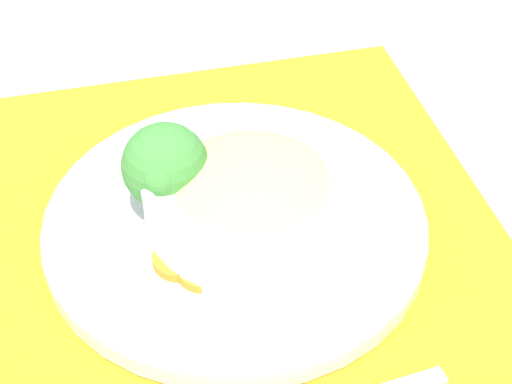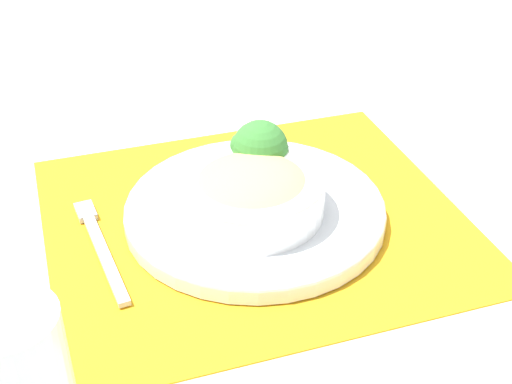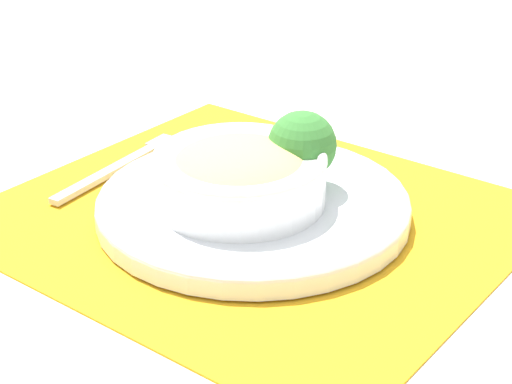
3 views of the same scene
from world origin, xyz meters
name	(u,v)px [view 1 (image 1 of 3)]	position (x,y,z in m)	size (l,w,h in m)	color
ground_plane	(236,238)	(0.00, 0.00, 0.00)	(4.00, 4.00, 0.00)	beige
placemat	(235,236)	(0.00, 0.00, 0.00)	(0.49, 0.45, 0.00)	orange
plate	(235,223)	(0.00, 0.00, 0.02)	(0.29, 0.29, 0.02)	silver
bowl	(251,195)	(-0.01, -0.01, 0.05)	(0.16, 0.16, 0.06)	white
broccoli_floret	(165,167)	(0.02, 0.04, 0.06)	(0.06, 0.06, 0.08)	#84AD5B
carrot_slice_near	(181,258)	(-0.03, 0.05, 0.02)	(0.04, 0.04, 0.01)	orange
carrot_slice_middle	(205,269)	(-0.04, 0.04, 0.02)	(0.04, 0.04, 0.01)	orange
carrot_slice_far	(233,272)	(-0.05, 0.02, 0.02)	(0.04, 0.04, 0.01)	orange
carrot_slice_extra	(261,269)	(-0.06, 0.00, 0.02)	(0.04, 0.04, 0.01)	orange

